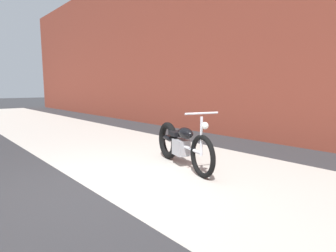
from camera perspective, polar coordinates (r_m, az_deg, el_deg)
The scene contains 4 objects.
ground_plane at distance 4.00m, azimuth -14.87°, elevation -12.89°, with size 80.00×80.00×0.00m, color #2D2D30.
sidewalk_slab at distance 4.97m, azimuth 3.75°, elevation -8.51°, with size 36.00×3.50×0.01m, color #B2ADA3.
brick_building_wall at distance 7.80m, azimuth 23.54°, elevation 19.87°, with size 36.00×0.50×6.22m, color brown.
motorcycle_black at distance 5.08m, azimuth 2.32°, elevation -3.56°, with size 1.95×0.81×1.03m.
Camera 1 is at (3.39, -1.61, 1.40)m, focal length 29.82 mm.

